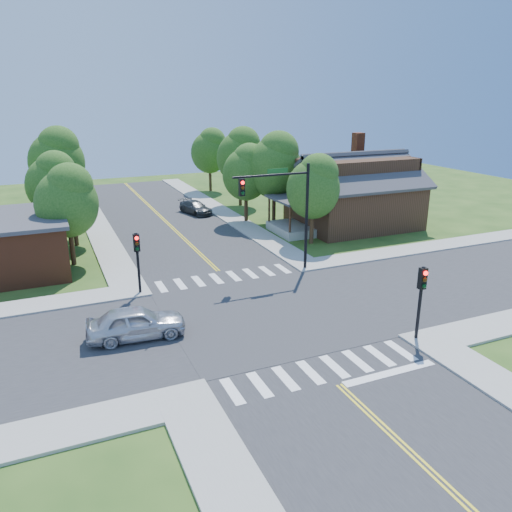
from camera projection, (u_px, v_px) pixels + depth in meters
name	position (u px, v px, depth m)	size (l,w,h in m)	color
ground	(264.00, 315.00, 27.10)	(100.00, 100.00, 0.00)	#284B17
road_ns	(264.00, 314.00, 27.09)	(10.00, 90.00, 0.04)	#2D2D30
road_ew	(264.00, 314.00, 27.09)	(90.00, 10.00, 0.04)	#2D2D30
intersection_patch	(264.00, 315.00, 27.10)	(10.20, 10.20, 0.06)	#2D2D30
sidewalk_ne	(348.00, 220.00, 46.84)	(40.00, 40.00, 0.14)	#9E9B93
crosswalk_north	(225.00, 277.00, 32.49)	(8.85, 2.00, 0.01)	white
crosswalk_south	(323.00, 369.00, 21.68)	(8.85, 2.00, 0.01)	white
centerline	(264.00, 314.00, 27.08)	(0.30, 90.00, 0.01)	yellow
stop_bar	(390.00, 374.00, 21.42)	(4.60, 0.45, 0.09)	white
signal_mast_ne	(284.00, 202.00, 31.93)	(5.30, 0.42, 7.20)	black
signal_pole_se	(422.00, 290.00, 23.48)	(0.34, 0.42, 3.80)	black
signal_pole_nw	(137.00, 252.00, 29.01)	(0.34, 0.42, 3.80)	black
house_ne	(353.00, 189.00, 44.17)	(13.05, 8.80, 7.11)	#372213
tree_e_a	(314.00, 185.00, 38.50)	(4.20, 3.99, 7.15)	#382314
tree_e_b	(275.00, 163.00, 44.34)	(4.93, 4.68, 8.37)	#382314
tree_e_c	(241.00, 154.00, 51.76)	(4.86, 4.62, 8.26)	#382314
tree_e_d	(210.00, 150.00, 59.78)	(4.47, 4.24, 7.59)	#382314
tree_w_a	(68.00, 199.00, 33.59)	(4.19, 3.98, 7.12)	#382314
tree_w_b	(54.00, 182.00, 39.87)	(4.24, 4.02, 7.20)	#382314
tree_w_c	(57.00, 158.00, 46.58)	(5.09, 4.83, 8.65)	#382314
tree_w_d	(51.00, 166.00, 54.37)	(3.51, 3.34, 5.97)	#382314
tree_house	(247.00, 171.00, 44.98)	(4.28, 4.06, 7.27)	#382314
tree_bldg	(72.00, 194.00, 38.15)	(3.67, 3.48, 6.23)	#382314
car_silver	(136.00, 323.00, 24.28)	(4.88, 2.29, 1.61)	silver
car_dgrey	(196.00, 208.00, 49.39)	(2.79, 4.59, 1.25)	#333639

